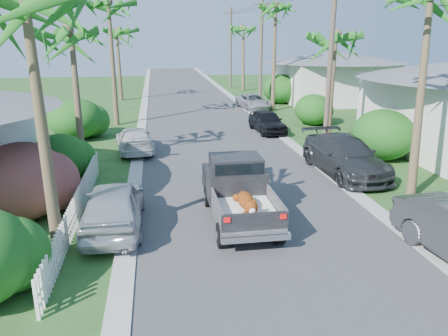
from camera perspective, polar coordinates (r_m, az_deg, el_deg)
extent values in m
plane|color=#224B1C|center=(11.02, 10.22, -16.12)|extent=(120.00, 120.00, 0.00)
cube|color=#38383A|center=(34.36, -3.32, 6.94)|extent=(8.00, 100.00, 0.02)
cube|color=#A5A39E|center=(34.21, -10.55, 6.68)|extent=(0.60, 100.00, 0.06)
cube|color=#A5A39E|center=(35.02, 3.75, 7.16)|extent=(0.60, 100.00, 0.06)
cylinder|color=black|center=(12.88, -0.24, -8.75)|extent=(0.28, 0.76, 0.76)
cylinder|color=black|center=(13.22, 7.14, -8.19)|extent=(0.28, 0.76, 0.76)
cylinder|color=black|center=(15.85, -2.01, -3.70)|extent=(0.28, 0.76, 0.76)
cylinder|color=black|center=(16.12, 4.01, -3.36)|extent=(0.28, 0.76, 0.76)
cube|color=slate|center=(13.50, 2.93, -6.40)|extent=(1.90, 2.40, 0.24)
cube|color=slate|center=(13.21, -0.97, -5.13)|extent=(0.06, 2.40, 0.55)
cube|color=slate|center=(13.57, 6.78, -4.65)|extent=(0.06, 2.40, 0.55)
cube|color=black|center=(12.31, 4.07, -6.98)|extent=(1.92, 0.08, 0.52)
cube|color=silver|center=(12.35, 4.19, -9.10)|extent=(1.98, 0.18, 0.18)
cube|color=red|center=(12.08, 0.40, -6.81)|extent=(0.18, 0.05, 0.14)
cube|color=red|center=(12.41, 7.76, -6.29)|extent=(0.18, 0.05, 0.14)
cube|color=black|center=(15.04, 1.53, -2.13)|extent=(1.94, 1.65, 1.10)
cube|color=black|center=(14.82, 1.55, 0.54)|extent=(1.70, 1.35, 0.55)
cube|color=black|center=(14.20, 2.04, -0.34)|extent=(1.60, 0.05, 0.45)
cube|color=black|center=(16.25, 0.74, -1.21)|extent=(1.94, 1.20, 0.80)
cube|color=white|center=(13.42, 2.95, -5.61)|extent=(1.70, 2.10, 0.16)
ellipsoid|color=#DF5912|center=(13.40, 2.88, -4.27)|extent=(0.48, 1.25, 0.43)
sphere|color=#DF5912|center=(12.69, 3.57, -5.14)|extent=(0.40, 0.40, 0.40)
ellipsoid|color=white|center=(13.44, 2.87, -4.66)|extent=(0.32, 0.86, 0.18)
imported|color=#282A2C|center=(20.13, 15.50, 1.50)|extent=(2.60, 5.75, 1.63)
imported|color=black|center=(28.11, 5.67, 6.06)|extent=(1.93, 4.18, 1.39)
imported|color=#B4B6BB|center=(37.26, 3.84, 8.65)|extent=(2.57, 4.59, 1.21)
imported|color=silver|center=(14.34, -14.21, -4.80)|extent=(1.87, 4.58, 1.56)
imported|color=silver|center=(23.66, -11.60, 3.59)|extent=(2.31, 4.58, 1.27)
cone|color=brown|center=(12.29, -22.58, 4.07)|extent=(0.36, 0.71, 7.01)
cone|color=brown|center=(21.18, -18.62, 8.30)|extent=(0.36, 0.61, 6.21)
cone|color=brown|center=(30.86, -14.31, 12.80)|extent=(0.36, 0.36, 8.00)
cone|color=brown|center=(42.89, -13.53, 12.87)|extent=(0.36, 0.75, 6.51)
cone|color=brown|center=(17.66, 24.26, 8.27)|extent=(0.36, 0.73, 7.51)
cone|color=brown|center=(25.82, 13.85, 9.88)|extent=(0.36, 0.54, 6.01)
cone|color=brown|center=(35.99, 6.57, 13.88)|extent=(0.36, 0.36, 8.20)
cone|color=brown|center=(49.71, 2.54, 13.98)|extent=(0.36, 0.63, 6.81)
ellipsoid|color=#B81A48|center=(16.06, -24.87, -1.56)|extent=(3.00, 3.30, 2.60)
ellipsoid|color=#1B4714|center=(19.77, -20.66, 1.29)|extent=(2.40, 2.64, 2.00)
ellipsoid|color=#1B4714|center=(27.51, -18.76, 6.08)|extent=(3.20, 3.52, 2.40)
ellipsoid|color=#1B4714|center=(23.06, 20.06, 4.12)|extent=(3.00, 3.30, 2.50)
ellipsoid|color=#1B4714|center=(31.02, 11.64, 7.49)|extent=(2.60, 2.86, 2.10)
ellipsoid|color=#1B4714|center=(40.55, 7.43, 10.21)|extent=(3.20, 3.52, 2.60)
cube|color=white|center=(15.44, -18.55, -4.71)|extent=(0.10, 11.00, 1.00)
cube|color=silver|center=(42.16, 14.11, 10.79)|extent=(9.00, 8.00, 3.60)
cone|color=#595B60|center=(42.00, 14.34, 13.90)|extent=(6.48, 6.48, 1.00)
cylinder|color=brown|center=(23.46, 13.68, 12.91)|extent=(0.26, 0.26, 9.00)
cylinder|color=brown|center=(37.76, 4.86, 14.67)|extent=(0.26, 0.26, 9.00)
cube|color=brown|center=(37.81, 5.02, 20.59)|extent=(1.60, 0.10, 0.10)
cylinder|color=brown|center=(52.45, 0.89, 15.35)|extent=(0.26, 0.26, 9.00)
cube|color=brown|center=(52.49, 0.91, 19.61)|extent=(1.60, 0.10, 0.10)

